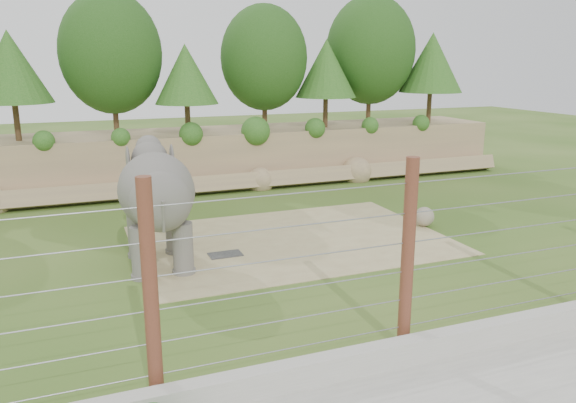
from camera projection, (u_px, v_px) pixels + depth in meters
name	position (u px, v px, depth m)	size (l,w,h in m)	color
ground	(314.00, 273.00, 15.64)	(90.00, 90.00, 0.00)	#325A18
back_embankment	(217.00, 100.00, 26.32)	(30.00, 5.52, 8.77)	#92795D
dirt_patch	(291.00, 240.00, 18.52)	(10.00, 7.00, 0.02)	tan
drain_grate	(225.00, 254.00, 17.06)	(1.00, 0.60, 0.03)	#262628
elephant	(157.00, 207.00, 15.91)	(1.82, 4.24, 3.44)	slate
stone_ball	(424.00, 217.00, 19.96)	(0.69, 0.69, 0.69)	gray
retaining_wall	(417.00, 349.00, 11.07)	(26.00, 0.35, 0.50)	#ADAAA1
barrier_fence	(408.00, 257.00, 11.09)	(20.26, 0.26, 4.00)	brown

